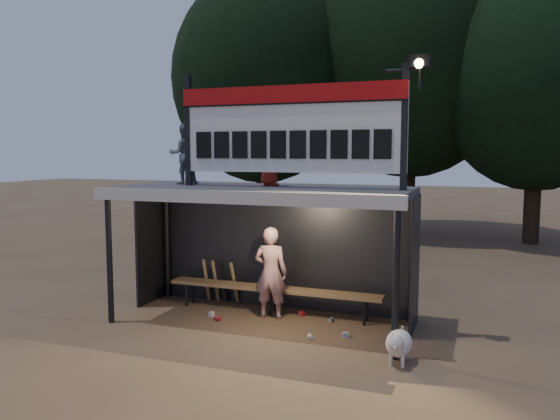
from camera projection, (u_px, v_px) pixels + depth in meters
name	position (u px, v px, depth m)	size (l,w,h in m)	color
ground	(261.00, 322.00, 9.35)	(80.00, 80.00, 0.00)	brown
player	(271.00, 272.00, 9.51)	(0.59, 0.39, 1.62)	silver
child_a	(184.00, 154.00, 9.83)	(0.53, 0.41, 1.08)	slate
child_b	(270.00, 158.00, 9.37)	(0.46, 0.30, 0.94)	maroon
dugout_shelter	(266.00, 214.00, 9.38)	(5.10, 2.08, 2.32)	#3F3F42
scoreboard_assembly	(292.00, 126.00, 8.80)	(4.10, 0.27, 1.99)	black
bench	(272.00, 290.00, 9.82)	(4.00, 0.35, 0.48)	olive
tree_left	(263.00, 79.00, 19.47)	(6.46, 6.46, 9.27)	#301F15
tree_mid	(411.00, 58.00, 19.08)	(7.22, 7.22, 10.36)	black
tree_right	(538.00, 78.00, 16.87)	(6.08, 6.08, 8.72)	#312116
dog	(399.00, 343.00, 7.50)	(0.36, 0.81, 0.49)	white
bats	(220.00, 281.00, 10.48)	(0.67, 0.35, 0.84)	#9D7349
litter	(285.00, 322.00, 9.20)	(2.60, 1.20, 0.08)	#A61D1C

